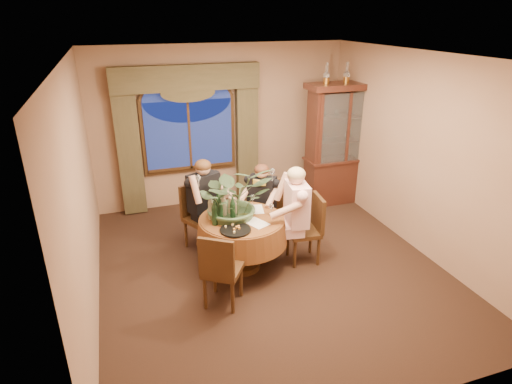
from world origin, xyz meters
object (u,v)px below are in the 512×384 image
object	(u,v)px
chair_front_left	(223,268)
olive_bowl	(244,218)
wine_bottle_3	(218,205)
chair_right	(304,230)
chair_back	(201,218)
oil_lamp_center	(347,72)
oil_lamp_right	(366,72)
wine_bottle_0	(215,213)
person_pink	(296,216)
china_cabinet	(341,144)
wine_bottle_1	(211,207)
stoneware_vase	(233,206)
person_scarf	(262,204)
centerpiece_plant	(233,172)
person_back	(204,204)
dining_table	(242,243)
chair_back_right	(268,212)
oil_lamp_left	(327,73)
wine_bottle_5	(220,211)
wine_bottle_2	(224,207)

from	to	relation	value
chair_front_left	olive_bowl	world-z (taller)	chair_front_left
wine_bottle_3	chair_right	bearing A→B (deg)	-13.30
chair_back	oil_lamp_center	bearing A→B (deg)	169.39
oil_lamp_right	wine_bottle_0	size ratio (longest dim) A/B	1.03
chair_front_left	person_pink	size ratio (longest dim) A/B	0.68
china_cabinet	wine_bottle_1	world-z (taller)	china_cabinet
china_cabinet	stoneware_vase	size ratio (longest dim) A/B	8.09
person_scarf	centerpiece_plant	world-z (taller)	centerpiece_plant
olive_bowl	wine_bottle_3	bearing A→B (deg)	142.74
oil_lamp_center	centerpiece_plant	bearing A→B (deg)	-147.88
chair_right	person_back	bearing A→B (deg)	61.71
oil_lamp_right	oil_lamp_center	bearing A→B (deg)	180.00
person_back	dining_table	bearing A→B (deg)	90.00
chair_back_right	person_scarf	xyz separation A→B (m)	(-0.09, 0.01, 0.15)
olive_bowl	wine_bottle_0	bearing A→B (deg)	-177.74
oil_lamp_left	person_scarf	xyz separation A→B (m)	(-1.49, -1.03, -1.70)
dining_table	wine_bottle_0	xyz separation A→B (m)	(-0.38, -0.07, 0.54)
oil_lamp_center	olive_bowl	distance (m)	3.28
oil_lamp_center	person_scarf	distance (m)	2.73
chair_back	chair_front_left	xyz separation A→B (m)	(-0.04, -1.40, 0.00)
centerpiece_plant	wine_bottle_1	xyz separation A→B (m)	(-0.32, -0.00, -0.46)
wine_bottle_0	wine_bottle_1	size ratio (longest dim) A/B	1.00
wine_bottle_1	person_back	bearing A→B (deg)	86.81
centerpiece_plant	person_pink	bearing A→B (deg)	-14.79
chair_front_left	person_back	xyz separation A→B (m)	(0.09, 1.41, 0.21)
oil_lamp_right	wine_bottle_5	bearing A→B (deg)	-151.23
chair_back_right	wine_bottle_3	xyz separation A→B (m)	(-0.86, -0.42, 0.44)
dining_table	china_cabinet	xyz separation A→B (m)	(2.36, 1.64, 0.71)
oil_lamp_right	chair_back_right	size ratio (longest dim) A/B	0.35
person_pink	wine_bottle_5	xyz separation A→B (m)	(-1.03, 0.08, 0.21)
dining_table	centerpiece_plant	xyz separation A→B (m)	(-0.07, 0.11, 1.00)
chair_front_left	person_scarf	world-z (taller)	person_scarf
person_pink	olive_bowl	xyz separation A→B (m)	(-0.72, 0.05, 0.07)
wine_bottle_5	wine_bottle_0	bearing A→B (deg)	-152.02
wine_bottle_5	stoneware_vase	bearing A→B (deg)	35.83
person_back	wine_bottle_2	bearing A→B (deg)	76.16
wine_bottle_5	centerpiece_plant	bearing A→B (deg)	31.67
chair_right	person_pink	size ratio (longest dim) A/B	0.68
dining_table	oil_lamp_right	xyz separation A→B (m)	(2.73, 1.64, 1.96)
wine_bottle_5	wine_bottle_3	bearing A→B (deg)	84.39
oil_lamp_left	oil_lamp_right	world-z (taller)	same
wine_bottle_1	chair_right	bearing A→B (deg)	-9.52
oil_lamp_left	chair_right	distance (m)	2.77
oil_lamp_center	chair_back_right	world-z (taller)	oil_lamp_center
china_cabinet	chair_right	xyz separation A→B (m)	(-1.49, -1.74, -0.60)
oil_lamp_left	olive_bowl	bearing A→B (deg)	-139.24
oil_lamp_left	chair_back	xyz separation A→B (m)	(-2.38, -0.91, -1.85)
china_cabinet	stoneware_vase	world-z (taller)	china_cabinet
oil_lamp_center	wine_bottle_2	bearing A→B (deg)	-148.75
wine_bottle_3	wine_bottle_5	world-z (taller)	same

